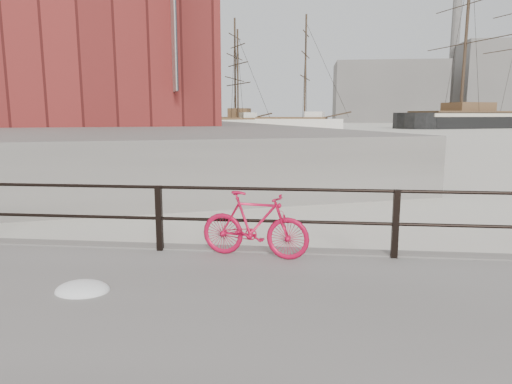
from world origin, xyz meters
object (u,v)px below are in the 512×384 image
(schooner_mid, at_px, (269,129))
(schooner_left, at_px, (210,129))
(bicycle, at_px, (255,225))
(workboat_near, at_px, (73,142))
(workboat_far, at_px, (76,135))

(schooner_mid, distance_m, schooner_left, 10.50)
(bicycle, relative_size, schooner_mid, 0.06)
(bicycle, bearing_deg, schooner_left, 112.85)
(bicycle, bearing_deg, workboat_near, 132.05)
(bicycle, distance_m, schooner_left, 70.75)
(bicycle, height_order, workboat_far, workboat_far)
(schooner_left, relative_size, workboat_far, 1.97)
(bicycle, distance_m, workboat_far, 54.06)
(bicycle, relative_size, schooner_left, 0.07)
(schooner_mid, xyz_separation_m, workboat_near, (-14.02, -41.50, 0.00))
(schooner_left, height_order, workboat_near, schooner_left)
(bicycle, height_order, schooner_mid, schooner_mid)
(schooner_mid, distance_m, workboat_far, 34.21)
(schooner_mid, distance_m, workboat_near, 43.81)
(schooner_mid, height_order, schooner_left, schooner_mid)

